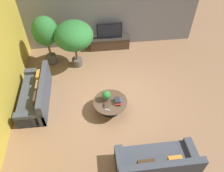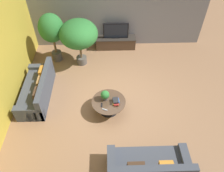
{
  "view_description": "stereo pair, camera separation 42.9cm",
  "coord_description": "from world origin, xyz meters",
  "px_view_note": "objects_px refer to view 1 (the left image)",
  "views": [
    {
      "loc": [
        -0.69,
        -4.76,
        5.41
      ],
      "look_at": [
        -0.12,
        0.06,
        0.55
      ],
      "focal_mm": 35.0,
      "sensor_mm": 36.0,
      "label": 1
    },
    {
      "loc": [
        -0.27,
        -4.79,
        5.41
      ],
      "look_at": [
        -0.12,
        0.06,
        0.55
      ],
      "focal_mm": 35.0,
      "sensor_mm": 36.0,
      "label": 2
    }
  ],
  "objects_px": {
    "media_console": "(110,42)",
    "potted_plant_tabletop": "(106,96)",
    "television": "(109,31)",
    "potted_palm_corner": "(74,36)",
    "couch_by_wall": "(36,95)",
    "potted_palm_tall": "(45,33)",
    "coffee_table": "(110,104)",
    "couch_near_entry": "(157,163)"
  },
  "relations": [
    {
      "from": "television",
      "to": "coffee_table",
      "type": "relative_size",
      "value": 0.98
    },
    {
      "from": "couch_near_entry",
      "to": "potted_palm_corner",
      "type": "xyz_separation_m",
      "value": [
        -1.92,
        4.39,
        0.99
      ]
    },
    {
      "from": "television",
      "to": "potted_palm_corner",
      "type": "bearing_deg",
      "value": -143.36
    },
    {
      "from": "potted_palm_tall",
      "to": "media_console",
      "type": "bearing_deg",
      "value": 17.8
    },
    {
      "from": "media_console",
      "to": "television",
      "type": "bearing_deg",
      "value": -90.0
    },
    {
      "from": "couch_near_entry",
      "to": "potted_palm_tall",
      "type": "relative_size",
      "value": 1.03
    },
    {
      "from": "coffee_table",
      "to": "couch_by_wall",
      "type": "height_order",
      "value": "couch_by_wall"
    },
    {
      "from": "television",
      "to": "couch_by_wall",
      "type": "xyz_separation_m",
      "value": [
        -2.66,
        -2.73,
        -0.5
      ]
    },
    {
      "from": "potted_palm_corner",
      "to": "television",
      "type": "bearing_deg",
      "value": 36.64
    },
    {
      "from": "potted_palm_corner",
      "to": "potted_palm_tall",
      "type": "bearing_deg",
      "value": 165.26
    },
    {
      "from": "media_console",
      "to": "potted_palm_tall",
      "type": "xyz_separation_m",
      "value": [
        -2.34,
        -0.75,
        1.08
      ]
    },
    {
      "from": "potted_palm_tall",
      "to": "coffee_table",
      "type": "bearing_deg",
      "value": -53.4
    },
    {
      "from": "couch_near_entry",
      "to": "potted_palm_tall",
      "type": "distance_m",
      "value": 5.58
    },
    {
      "from": "television",
      "to": "potted_plant_tabletop",
      "type": "height_order",
      "value": "television"
    },
    {
      "from": "television",
      "to": "couch_by_wall",
      "type": "distance_m",
      "value": 3.84
    },
    {
      "from": "media_console",
      "to": "coffee_table",
      "type": "height_order",
      "value": "media_console"
    },
    {
      "from": "media_console",
      "to": "potted_palm_corner",
      "type": "relative_size",
      "value": 0.92
    },
    {
      "from": "coffee_table",
      "to": "potted_palm_corner",
      "type": "height_order",
      "value": "potted_palm_corner"
    },
    {
      "from": "couch_by_wall",
      "to": "potted_plant_tabletop",
      "type": "distance_m",
      "value": 2.3
    },
    {
      "from": "television",
      "to": "potted_palm_corner",
      "type": "height_order",
      "value": "potted_palm_corner"
    },
    {
      "from": "couch_by_wall",
      "to": "potted_palm_corner",
      "type": "distance_m",
      "value": 2.37
    },
    {
      "from": "potted_palm_tall",
      "to": "potted_plant_tabletop",
      "type": "relative_size",
      "value": 5.64
    },
    {
      "from": "media_console",
      "to": "potted_plant_tabletop",
      "type": "xyz_separation_m",
      "value": [
        -0.46,
        -3.34,
        0.38
      ]
    },
    {
      "from": "potted_palm_tall",
      "to": "potted_palm_corner",
      "type": "bearing_deg",
      "value": -14.74
    },
    {
      "from": "potted_palm_tall",
      "to": "potted_palm_corner",
      "type": "height_order",
      "value": "potted_palm_tall"
    },
    {
      "from": "potted_plant_tabletop",
      "to": "couch_by_wall",
      "type": "bearing_deg",
      "value": 164.5
    },
    {
      "from": "couch_by_wall",
      "to": "coffee_table",
      "type": "bearing_deg",
      "value": 73.31
    },
    {
      "from": "potted_plant_tabletop",
      "to": "television",
      "type": "bearing_deg",
      "value": 82.11
    },
    {
      "from": "media_console",
      "to": "potted_plant_tabletop",
      "type": "relative_size",
      "value": 4.84
    },
    {
      "from": "potted_palm_corner",
      "to": "couch_near_entry",
      "type": "bearing_deg",
      "value": -66.41
    },
    {
      "from": "television",
      "to": "potted_palm_corner",
      "type": "xyz_separation_m",
      "value": [
        -1.35,
        -1.01,
        0.48
      ]
    },
    {
      "from": "couch_by_wall",
      "to": "television",
      "type": "bearing_deg",
      "value": 135.75
    },
    {
      "from": "television",
      "to": "potted_palm_tall",
      "type": "xyz_separation_m",
      "value": [
        -2.34,
        -0.75,
        0.53
      ]
    },
    {
      "from": "television",
      "to": "potted_palm_corner",
      "type": "relative_size",
      "value": 0.57
    },
    {
      "from": "media_console",
      "to": "couch_near_entry",
      "type": "height_order",
      "value": "couch_near_entry"
    },
    {
      "from": "couch_near_entry",
      "to": "potted_plant_tabletop",
      "type": "xyz_separation_m",
      "value": [
        -1.03,
        2.07,
        0.34
      ]
    },
    {
      "from": "coffee_table",
      "to": "potted_plant_tabletop",
      "type": "bearing_deg",
      "value": 142.31
    },
    {
      "from": "coffee_table",
      "to": "potted_palm_tall",
      "type": "height_order",
      "value": "potted_palm_tall"
    },
    {
      "from": "potted_palm_tall",
      "to": "potted_plant_tabletop",
      "type": "height_order",
      "value": "potted_palm_tall"
    },
    {
      "from": "media_console",
      "to": "potted_plant_tabletop",
      "type": "bearing_deg",
      "value": -97.89
    },
    {
      "from": "television",
      "to": "potted_palm_tall",
      "type": "height_order",
      "value": "potted_palm_tall"
    },
    {
      "from": "couch_near_entry",
      "to": "potted_palm_tall",
      "type": "height_order",
      "value": "potted_palm_tall"
    }
  ]
}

